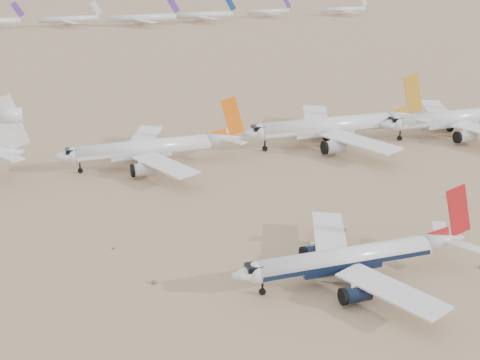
{
  "coord_description": "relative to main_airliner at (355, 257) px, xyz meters",
  "views": [
    {
      "loc": [
        -48.03,
        -82.35,
        54.84
      ],
      "look_at": [
        -7.4,
        38.32,
        7.0
      ],
      "focal_mm": 50.0,
      "sensor_mm": 36.0,
      "label": 1
    }
  ],
  "objects": [
    {
      "name": "row2_gold_tail",
      "position": [
        30.09,
        69.27,
        1.05
      ],
      "size": [
        50.79,
        49.67,
        18.08
      ],
      "color": "silver",
      "rests_on": "ground"
    },
    {
      "name": "row2_orange_tail",
      "position": [
        -20.34,
        67.51,
        0.46
      ],
      "size": [
        44.67,
        43.7,
        15.93
      ],
      "color": "silver",
      "rests_on": "ground"
    },
    {
      "name": "row2_navy_widebody",
      "position": [
        67.94,
        66.15,
        0.81
      ],
      "size": [
        48.49,
        47.42,
        17.25
      ],
      "color": "silver",
      "rests_on": "ground"
    },
    {
      "name": "main_airliner",
      "position": [
        0.0,
        0.0,
        0.0
      ],
      "size": [
        41.33,
        40.37,
        14.59
      ],
      "color": "silver",
      "rests_on": "ground"
    },
    {
      "name": "distant_storage_row",
      "position": [
        -51.53,
        329.11,
        0.29
      ],
      "size": [
        460.33,
        53.85,
        14.29
      ],
      "color": "silver",
      "rests_on": "ground"
    },
    {
      "name": "ground",
      "position": [
        -1.63,
        -5.27,
        -4.01
      ],
      "size": [
        7000.0,
        7000.0,
        0.0
      ],
      "primitive_type": "plane",
      "color": "#947456",
      "rests_on": "ground"
    }
  ]
}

